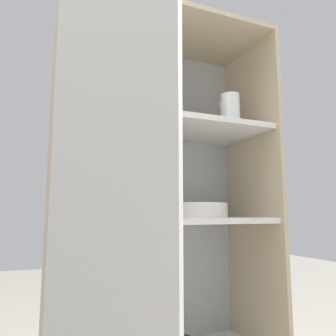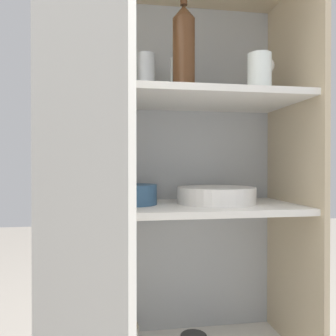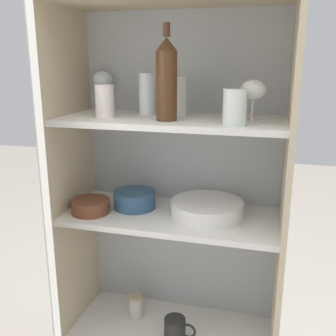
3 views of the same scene
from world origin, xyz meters
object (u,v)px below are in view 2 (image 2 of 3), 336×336
wine_bottle (183,47)px  mixing_bowl_large (132,194)px  serving_bowl_small (86,200)px  plate_stack_white (216,195)px

wine_bottle → mixing_bowl_large: wine_bottle is taller
wine_bottle → serving_bowl_small: size_ratio=2.14×
serving_bowl_small → plate_stack_white: bearing=11.1°
wine_bottle → plate_stack_white: 0.48m
serving_bowl_small → wine_bottle: bearing=-0.1°
mixing_bowl_large → serving_bowl_small: 0.16m
mixing_bowl_large → plate_stack_white: bearing=-1.6°
wine_bottle → mixing_bowl_large: (-0.15, 0.09, -0.44)m
wine_bottle → plate_stack_white: bearing=32.5°
plate_stack_white → mixing_bowl_large: bearing=178.4°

